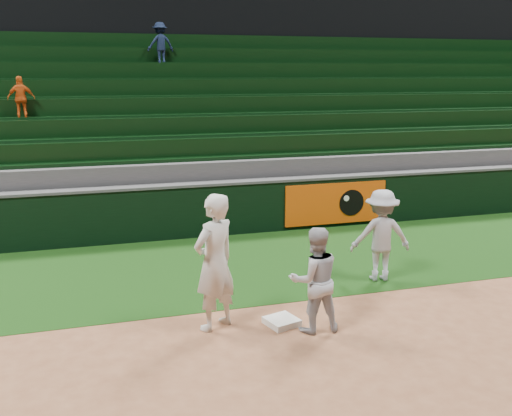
{
  "coord_description": "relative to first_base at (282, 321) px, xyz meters",
  "views": [
    {
      "loc": [
        -2.62,
        -7.37,
        3.73
      ],
      "look_at": [
        0.19,
        2.3,
        1.3
      ],
      "focal_mm": 40.0,
      "sensor_mm": 36.0,
      "label": 1
    }
  ],
  "objects": [
    {
      "name": "baserunner",
      "position": [
        0.39,
        -0.3,
        0.74
      ],
      "size": [
        0.79,
        0.63,
        1.58
      ],
      "primitive_type": "imported",
      "rotation": [
        0.0,
        0.0,
        3.1
      ],
      "color": "#ACAEB7",
      "rests_on": "ground"
    },
    {
      "name": "stadium_seating",
      "position": [
        0.02,
        8.82,
        1.65
      ],
      "size": [
        36.0,
        5.95,
        5.11
      ],
      "color": "#38383B",
      "rests_on": "ground"
    },
    {
      "name": "base_coach",
      "position": [
        2.32,
        1.31,
        0.8
      ],
      "size": [
        1.19,
        0.83,
        1.67
      ],
      "primitive_type": "imported",
      "rotation": [
        0.0,
        0.0,
        2.93
      ],
      "color": "#9FA2AC",
      "rests_on": "foul_grass"
    },
    {
      "name": "first_base",
      "position": [
        0.0,
        0.0,
        0.0
      ],
      "size": [
        0.54,
        0.54,
        0.1
      ],
      "primitive_type": "cube",
      "rotation": [
        0.0,
        0.0,
        0.29
      ],
      "color": "white",
      "rests_on": "ground"
    },
    {
      "name": "field_wall",
      "position": [
        0.05,
        5.05,
        0.58
      ],
      "size": [
        36.0,
        0.45,
        1.25
      ],
      "color": "black",
      "rests_on": "ground"
    },
    {
      "name": "first_baseman",
      "position": [
        -0.98,
        0.19,
        0.97
      ],
      "size": [
        0.89,
        0.81,
        2.04
      ],
      "primitive_type": "imported",
      "rotation": [
        0.0,
        0.0,
        3.71
      ],
      "color": "silver",
      "rests_on": "ground"
    },
    {
      "name": "ground",
      "position": [
        0.03,
        -0.15,
        -0.05
      ],
      "size": [
        70.0,
        70.0,
        0.0
      ],
      "primitive_type": "plane",
      "color": "brown",
      "rests_on": "ground"
    },
    {
      "name": "foul_grass",
      "position": [
        0.03,
        2.85,
        -0.05
      ],
      "size": [
        36.0,
        4.2,
        0.01
      ],
      "primitive_type": "cube",
      "color": "black",
      "rests_on": "ground"
    },
    {
      "name": "upper_deck",
      "position": [
        0.03,
        17.3,
        5.95
      ],
      "size": [
        40.0,
        12.0,
        12.0
      ],
      "primitive_type": "cube",
      "color": "black",
      "rests_on": "ground"
    }
  ]
}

